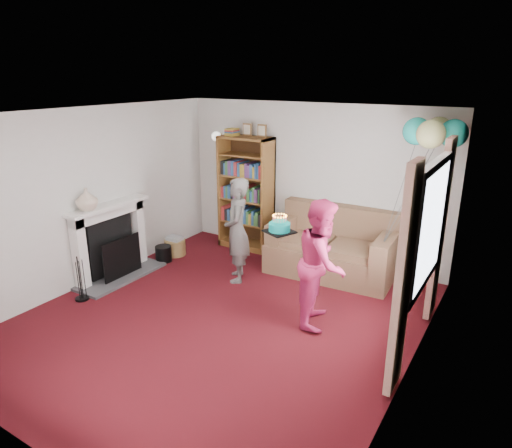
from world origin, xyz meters
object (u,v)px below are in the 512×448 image
Objects in this scene: bookcase at (247,194)px; person_striped at (237,230)px; sofa at (333,249)px; person_magenta at (322,263)px; birthday_cake at (280,227)px.

person_striped is (0.62, -1.23, -0.18)m from bookcase.
bookcase is 1.15× the size of sofa.
person_striped reaches higher than sofa.
birthday_cake is (-0.58, 0.00, 0.34)m from person_magenta.
sofa is at bearing 84.32° from birthday_cake.
bookcase is at bearing 173.97° from person_striped.
bookcase is at bearing 169.33° from sofa.
person_magenta reaches higher than sofa.
birthday_cake is at bearing -47.14° from bookcase.
bookcase is 2.32m from birthday_cake.
person_striped is at bearing -140.71° from sofa.
sofa is at bearing -7.50° from bookcase.
person_striped is 4.80× the size of birthday_cake.
bookcase reaches higher than person_striped.
sofa is (1.72, -0.23, -0.58)m from bookcase.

